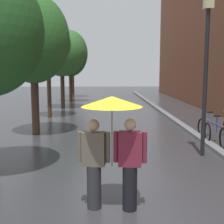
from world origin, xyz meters
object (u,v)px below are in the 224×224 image
at_px(street_tree_1, 33,39).
at_px(street_lamp_post, 206,66).
at_px(street_tree_2, 48,44).
at_px(parked_bicycle_2, 222,132).
at_px(street_tree_5, 72,54).
at_px(parked_bicycle_3, 215,127).
at_px(street_tree_3, 62,53).
at_px(street_tree_4, 70,54).
at_px(couple_under_umbrella, 112,136).

bearing_deg(street_tree_1, street_lamp_post, -29.28).
relative_size(street_tree_1, street_tree_2, 1.06).
bearing_deg(parked_bicycle_2, street_lamp_post, -127.69).
bearing_deg(street_tree_5, street_tree_2, -90.55).
relative_size(street_tree_5, parked_bicycle_3, 4.97).
xyz_separation_m(street_tree_2, parked_bicycle_2, (6.92, -5.82, -3.41)).
relative_size(street_tree_1, street_tree_3, 1.03).
bearing_deg(street_tree_4, street_lamp_post, -70.25).
bearing_deg(street_lamp_post, street_tree_3, 116.09).
distance_m(street_tree_5, street_lamp_post, 19.87).
relative_size(street_tree_4, parked_bicycle_2, 4.93).
bearing_deg(street_lamp_post, street_tree_5, 106.42).
bearing_deg(street_tree_3, parked_bicycle_2, -55.35).
xyz_separation_m(street_tree_2, couple_under_umbrella, (2.96, -10.72, -2.44)).
height_order(street_tree_3, couple_under_umbrella, street_tree_3).
distance_m(street_tree_1, parked_bicycle_2, 7.62).
relative_size(street_tree_1, street_tree_5, 0.96).
bearing_deg(street_lamp_post, street_tree_4, 109.75).
distance_m(street_tree_4, street_lamp_post, 16.01).
height_order(street_tree_3, street_tree_5, street_tree_5).
bearing_deg(street_tree_3, street_tree_4, 87.85).
height_order(parked_bicycle_3, street_lamp_post, street_lamp_post).
height_order(couple_under_umbrella, street_lamp_post, street_lamp_post).
distance_m(street_tree_1, street_tree_2, 4.29).
distance_m(parked_bicycle_3, street_lamp_post, 3.60).
xyz_separation_m(street_tree_1, street_tree_2, (-0.21, 4.28, 0.16)).
bearing_deg(couple_under_umbrella, street_tree_5, 97.26).
bearing_deg(couple_under_umbrella, street_tree_3, 100.74).
height_order(parked_bicycle_3, couple_under_umbrella, couple_under_umbrella).
height_order(street_tree_2, street_tree_3, street_tree_3).
relative_size(street_tree_1, street_tree_4, 0.97).
distance_m(street_tree_2, street_tree_5, 11.65).
height_order(street_tree_1, street_tree_2, street_tree_1).
distance_m(street_tree_1, parked_bicycle_3, 7.56).
relative_size(street_tree_1, couple_under_umbrella, 2.60).
xyz_separation_m(parked_bicycle_2, parked_bicycle_3, (0.09, 0.95, 0.00)).
bearing_deg(couple_under_umbrella, street_tree_2, 105.45).
height_order(street_tree_1, couple_under_umbrella, street_tree_1).
bearing_deg(street_tree_5, street_tree_3, -89.47).
distance_m(street_tree_3, couple_under_umbrella, 15.08).
relative_size(parked_bicycle_3, couple_under_umbrella, 0.55).
bearing_deg(parked_bicycle_2, street_tree_5, 111.30).
bearing_deg(parked_bicycle_3, street_tree_2, 145.23).
bearing_deg(street_tree_2, parked_bicycle_3, -34.77).
relative_size(street_tree_4, couple_under_umbrella, 2.68).
relative_size(street_tree_1, parked_bicycle_3, 4.75).
xyz_separation_m(parked_bicycle_3, couple_under_umbrella, (-4.05, -5.85, 0.97)).
bearing_deg(street_tree_4, street_tree_1, -90.57).
height_order(street_tree_1, street_tree_3, street_tree_1).
xyz_separation_m(street_tree_5, parked_bicycle_2, (6.81, -17.47, -3.52)).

